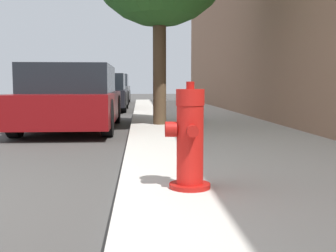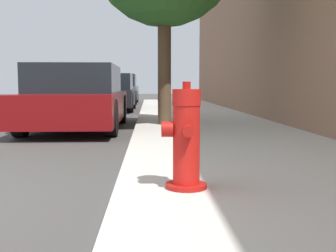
% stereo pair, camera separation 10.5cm
% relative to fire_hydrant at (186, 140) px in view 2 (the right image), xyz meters
% --- Properties ---
extents(sidewalk_slab, '(3.02, 40.00, 0.12)m').
position_rel_fire_hydrant_xyz_m(sidewalk_slab, '(0.94, -0.16, -0.44)').
color(sidewalk_slab, beige).
rests_on(sidewalk_slab, ground_plane).
extents(fire_hydrant, '(0.36, 0.36, 0.83)m').
position_rel_fire_hydrant_xyz_m(fire_hydrant, '(0.00, 0.00, 0.00)').
color(fire_hydrant, '#A91511').
rests_on(fire_hydrant, sidewalk_slab).
extents(parked_car_near, '(1.81, 4.31, 1.32)m').
position_rel_fire_hydrant_xyz_m(parked_car_near, '(-1.76, 5.57, 0.14)').
color(parked_car_near, maroon).
rests_on(parked_car_near, ground_plane).
extents(parked_car_mid, '(1.87, 3.82, 1.31)m').
position_rel_fire_hydrant_xyz_m(parked_car_mid, '(-1.75, 11.96, 0.14)').
color(parked_car_mid, black).
rests_on(parked_car_mid, ground_plane).
extents(parked_car_far, '(1.76, 4.37, 1.44)m').
position_rel_fire_hydrant_xyz_m(parked_car_far, '(-1.75, 17.73, 0.19)').
color(parked_car_far, '#4C5156').
rests_on(parked_car_far, ground_plane).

